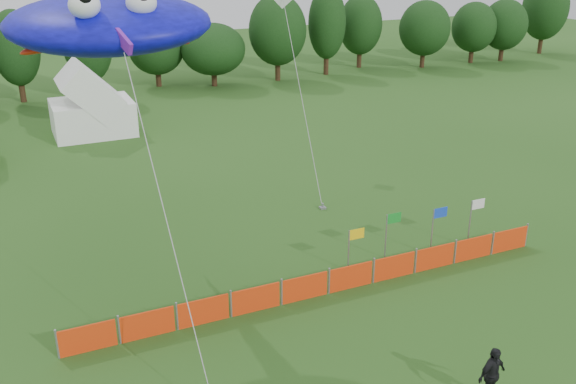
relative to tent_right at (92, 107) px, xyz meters
name	(u,v)px	position (x,y,z in m)	size (l,w,h in m)	color
treeline	(117,45)	(4.11, 11.57, 2.24)	(104.57, 8.78, 8.36)	#382314
tent_right	(92,107)	(0.00, 0.00, 0.00)	(5.46, 4.36, 3.85)	white
barrier_fence	(328,282)	(4.87, -25.85, -1.44)	(19.90, 0.06, 1.00)	red
flag_row	(416,227)	(9.74, -24.56, -0.55)	(6.73, 0.60, 2.18)	gray
spectator_d	(492,375)	(6.39, -33.30, -1.02)	(1.09, 0.45, 1.85)	black
stingray_kite	(106,22)	(-2.07, -23.32, 8.40)	(8.02, 15.83, 11.54)	#100FDF
small_kite_white	(293,51)	(9.73, -12.04, 4.95)	(2.48, 9.08, 10.18)	silver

